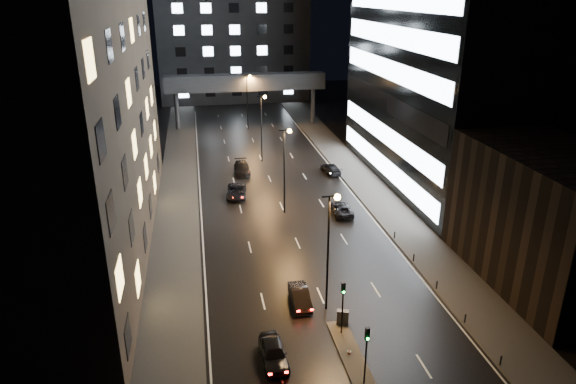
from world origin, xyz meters
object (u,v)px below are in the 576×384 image
Objects in this scene: car_away_c at (236,191)px; utility_cabinet at (343,317)px; car_away_d at (242,168)px; car_toward_b at (331,169)px; car_toward_a at (341,209)px; car_away_a at (273,353)px; car_away_b at (300,296)px.

utility_cabinet is (5.84, -28.47, 0.03)m from car_away_c.
car_toward_b is at bearing -10.37° from car_away_d.
car_toward_a is 14.50m from car_toward_b.
car_away_a reaches higher than car_away_b.
car_away_c is 1.10× the size of car_toward_a.
car_away_d is at bearing -56.88° from car_toward_a.
utility_cabinet is (4.24, -37.51, -0.02)m from car_away_d.
car_toward_b is at bearing 32.35° from car_away_c.
car_away_a is 40.76m from car_away_d.
car_toward_a is 0.99× the size of car_toward_b.
utility_cabinet is at bearing 26.32° from car_away_a.
car_toward_b is at bearing 67.60° from car_away_a.
car_away_b is 0.89× the size of car_toward_a.
car_away_b is 0.88× the size of car_toward_b.
car_away_c is 9.19m from car_away_d.
car_away_a is 0.92× the size of car_toward_a.
car_away_a is 3.67× the size of utility_cabinet.
car_toward_b is 4.01× the size of utility_cabinet.
car_away_b is at bearing 146.62° from utility_cabinet.
car_toward_b is (10.98, 31.58, 0.00)m from car_away_b.
car_toward_b is (14.14, 6.63, -0.03)m from car_away_c.
car_away_c reaches higher than car_toward_a.
car_away_c is at bearing 120.91° from utility_cabinet.
utility_cabinet is at bearing -51.75° from car_away_b.
car_away_b is at bearing -86.86° from car_away_d.
car_away_d is 37.75m from utility_cabinet.
car_toward_a is (11.76, 24.02, -0.09)m from car_away_a.
car_toward_a is at bearing -58.48° from car_away_d.
utility_cabinet is at bearing 76.55° from car_toward_a.
car_toward_b is (14.26, 38.31, -0.05)m from car_away_a.
car_away_c is at bearing -31.20° from car_toward_a.
car_away_d is at bearing -15.92° from car_toward_b.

